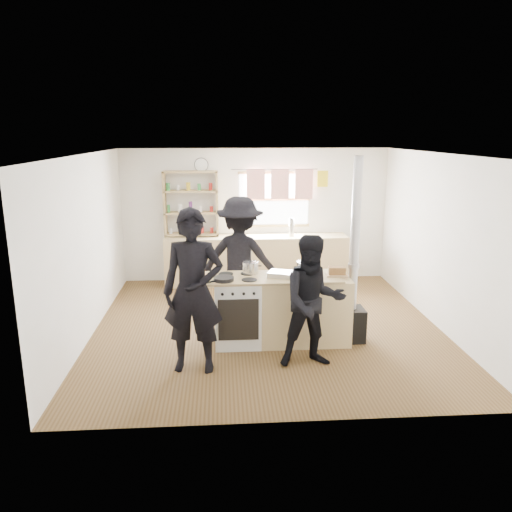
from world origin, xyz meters
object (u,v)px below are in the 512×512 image
thermos (291,227)px  flue_heater (352,294)px  cooking_island (282,309)px  person_near_right (313,302)px  stockpot_counter (307,269)px  skillet_greens (224,279)px  bread_board (337,272)px  person_far (240,259)px  stockpot_stove (251,268)px  roast_tray (280,274)px  person_near_left (193,292)px

thermos → flue_heater: (0.45, -2.78, -0.40)m
cooking_island → person_near_right: size_ratio=1.21×
person_near_right → stockpot_counter: bearing=81.9°
skillet_greens → bread_board: size_ratio=1.22×
cooking_island → skillet_greens: bearing=-168.7°
skillet_greens → person_far: person_far is taller
cooking_island → bread_board: (0.73, -0.02, 0.51)m
stockpot_stove → person_far: size_ratio=0.12×
cooking_island → stockpot_stove: 0.70m
stockpot_stove → stockpot_counter: (0.74, -0.17, 0.02)m
cooking_island → person_near_right: 0.85m
roast_tray → stockpot_counter: size_ratio=1.28×
stockpot_stove → stockpot_counter: stockpot_counter is taller
stockpot_counter → person_far: (-0.85, 0.93, -0.09)m
skillet_greens → person_near_right: bearing=-27.8°
roast_tray → flue_heater: (0.98, -0.00, -0.31)m
stockpot_stove → flue_heater: flue_heater is taller
skillet_greens → stockpot_stove: size_ratio=1.66×
cooking_island → person_near_right: person_near_right is taller
roast_tray → skillet_greens: bearing=-169.0°
skillet_greens → person_far: 1.11m
skillet_greens → roast_tray: bearing=11.0°
roast_tray → person_near_left: size_ratio=0.19×
bread_board → person_near_right: (-0.44, -0.69, -0.17)m
stockpot_counter → flue_heater: bearing=-0.3°
stockpot_counter → bread_board: (0.40, -0.02, -0.05)m
roast_tray → person_far: bearing=118.0°
thermos → roast_tray: size_ratio=0.85×
person_near_right → skillet_greens: bearing=147.7°
bread_board → flue_heater: (0.22, 0.02, -0.32)m
person_far → thermos: bearing=-103.8°
person_near_right → person_far: (-0.81, 1.64, 0.12)m
skillet_greens → person_near_right: 1.21m
stockpot_counter → person_far: size_ratio=0.16×
roast_tray → bread_board: bread_board is taller
stockpot_stove → person_far: 0.77m
flue_heater → person_near_right: flue_heater is taller
stockpot_stove → person_near_right: 1.14m
roast_tray → person_far: person_far is taller
stockpot_counter → person_near_right: size_ratio=0.18×
person_near_left → person_far: size_ratio=1.05×
thermos → skillet_greens: thermos is taller
skillet_greens → roast_tray: 0.77m
bread_board → person_far: bearing=142.7°
person_near_right → person_far: bearing=111.8°
roast_tray → person_near_right: 0.79m
skillet_greens → person_near_left: size_ratio=0.19×
bread_board → person_near_left: (-1.86, -0.70, -0.00)m
roast_tray → bread_board: bearing=-1.2°
stockpot_counter → person_near_right: (-0.04, -0.71, -0.21)m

